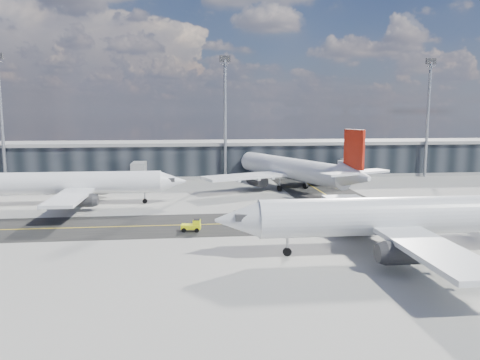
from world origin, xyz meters
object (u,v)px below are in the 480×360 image
at_px(airliner_af, 73,183).
at_px(airliner_redtail, 292,169).
at_px(service_van, 337,178).
at_px(baggage_tug, 193,225).
at_px(airliner_near, 405,216).

relative_size(airliner_af, airliner_redtail, 0.92).
height_order(airliner_redtail, service_van, airliner_redtail).
distance_m(airliner_redtail, service_van, 16.85).
distance_m(airliner_af, service_van, 58.57).
bearing_deg(baggage_tug, airliner_near, 71.38).
bearing_deg(airliner_af, airliner_near, 54.23).
bearing_deg(airliner_near, airliner_redtail, 4.40).
xyz_separation_m(airliner_redtail, service_van, (13.05, 10.07, -3.51)).
bearing_deg(service_van, baggage_tug, -160.95).
bearing_deg(service_van, airliner_redtail, -174.49).
bearing_deg(airliner_af, airliner_redtail, 105.98).
xyz_separation_m(airliner_near, service_van, (9.70, 54.35, -3.44)).
bearing_deg(airliner_redtail, baggage_tug, -146.13).
xyz_separation_m(airliner_af, baggage_tug, (20.51, -20.68, -2.99)).
distance_m(airliner_af, baggage_tug, 29.28).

